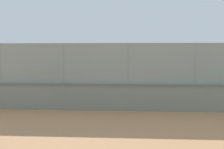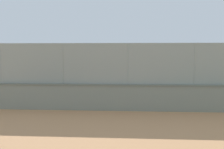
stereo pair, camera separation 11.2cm
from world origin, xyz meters
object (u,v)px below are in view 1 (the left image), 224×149
(player_baseline_waiting, at_px, (137,76))
(sports_ball, at_px, (157,77))
(spare_ball_by_wall, at_px, (189,107))
(player_crossing_court, at_px, (68,74))

(player_baseline_waiting, xyz_separation_m, sports_ball, (-1.46, 1.57, 0.09))
(spare_ball_by_wall, bearing_deg, player_baseline_waiting, -75.21)
(player_baseline_waiting, xyz_separation_m, spare_ball_by_wall, (-2.26, 8.56, -0.88))
(player_crossing_court, relative_size, sports_ball, 7.77)
(player_baseline_waiting, relative_size, player_crossing_court, 0.98)
(player_baseline_waiting, distance_m, sports_ball, 2.15)
(sports_ball, height_order, spare_ball_by_wall, sports_ball)
(player_baseline_waiting, distance_m, spare_ball_by_wall, 8.89)
(player_crossing_court, relative_size, spare_ball_by_wall, 22.07)
(player_crossing_court, xyz_separation_m, spare_ball_by_wall, (-8.33, 10.16, -0.90))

